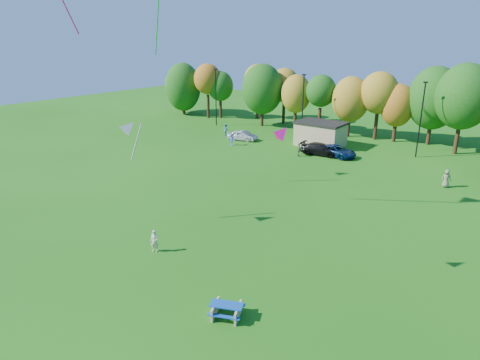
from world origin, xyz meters
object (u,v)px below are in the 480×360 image
Objects in this scene: picnic_table at (227,309)px; car_d at (321,149)px; car_b at (244,136)px; car_c at (336,151)px; kite_flyer at (155,241)px; car_a at (241,135)px.

car_d is at bearing 84.99° from picnic_table.
picnic_table is 40.21m from car_b.
picnic_table is at bearing -155.09° from car_c.
kite_flyer is 33.63m from car_b.
car_c is (14.53, 0.27, 0.02)m from car_a.
car_b is (-23.26, 32.80, 0.19)m from picnic_table.
car_b is (-14.79, 30.20, -0.16)m from kite_flyer.
car_b is (0.37, 0.35, -0.04)m from car_a.
kite_flyer is at bearing 178.43° from car_d.
car_b is 12.32m from car_d.
picnic_table is 0.43× the size of car_d.
car_d reaches higher than car_c.
kite_flyer is 0.40× the size of car_a.
car_a is at bearing 128.87° from car_b.
car_b is at bearing -59.44° from car_a.
kite_flyer reaches higher than car_d.
car_a is 1.04× the size of car_b.
kite_flyer is (-8.46, 2.60, 0.35)m from picnic_table.
kite_flyer reaches higher than car_c.
car_d is (-10.95, 32.20, 0.29)m from picnic_table.
car_a reaches higher than car_b.
car_b is at bearing 99.07° from car_c.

